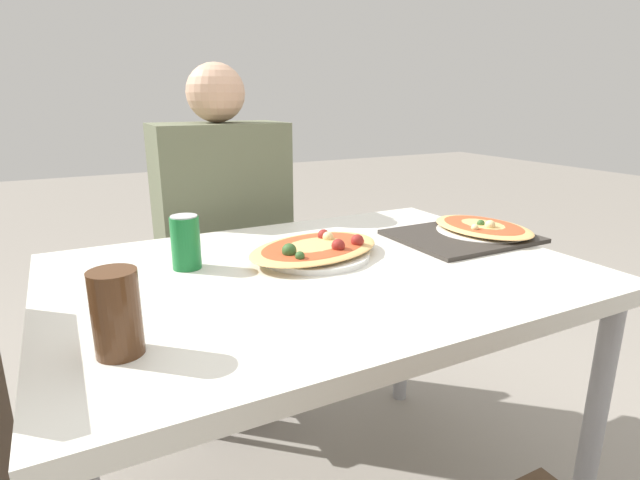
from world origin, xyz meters
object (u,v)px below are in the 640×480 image
person_seated (224,218)px  pizza_main (315,249)px  dining_table (320,297)px  pizza_second (482,229)px  drink_glass (116,313)px  chair_far_seated (218,266)px  soda_can (186,242)px

person_seated → pizza_main: (0.06, -0.57, 0.03)m
dining_table → person_seated: (-0.03, 0.65, 0.06)m
person_seated → pizza_second: 0.84m
dining_table → pizza_main: size_ratio=2.89×
drink_glass → dining_table: bearing=24.8°
person_seated → pizza_second: person_seated is taller
dining_table → drink_glass: drink_glass is taller
person_seated → pizza_second: (0.58, -0.61, 0.03)m
chair_far_seated → pizza_main: bearing=94.9°
drink_glass → soda_can: bearing=62.2°
person_seated → chair_far_seated: bearing=-90.0°
person_seated → soda_can: size_ratio=9.76×
person_seated → pizza_second: size_ratio=3.84×
chair_far_seated → drink_glass: 1.10m
pizza_main → chair_far_seated: bearing=94.9°
dining_table → pizza_main: bearing=70.4°
dining_table → person_seated: size_ratio=0.98×
dining_table → drink_glass: 0.53m
pizza_main → drink_glass: bearing=-149.4°
dining_table → chair_far_seated: bearing=92.4°
chair_far_seated → soda_can: 0.72m
person_seated → pizza_main: 0.57m
person_seated → drink_glass: (-0.43, -0.86, 0.08)m
drink_glass → pizza_second: 1.04m
pizza_second → drink_glass: bearing=-166.1°
person_seated → dining_table: bearing=92.8°
person_seated → drink_glass: size_ratio=8.98×
dining_table → soda_can: 0.34m
chair_far_seated → pizza_main: size_ratio=2.17×
pizza_main → soda_can: (-0.30, 0.07, 0.04)m
person_seated → soda_can: person_seated is taller
chair_far_seated → soda_can: size_ratio=7.17×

